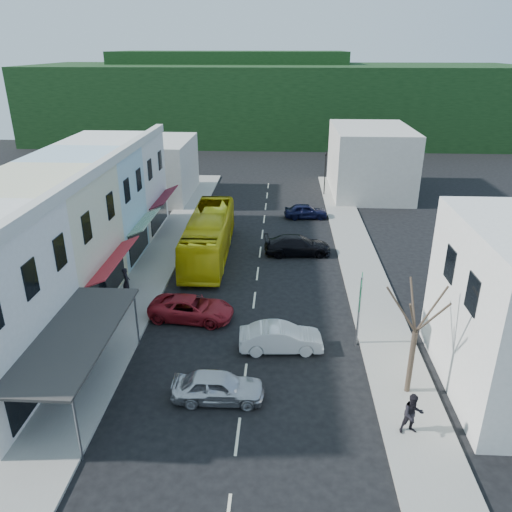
{
  "coord_description": "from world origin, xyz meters",
  "views": [
    {
      "loc": [
        1.64,
        -24.06,
        14.96
      ],
      "look_at": [
        0.0,
        6.0,
        2.2
      ],
      "focal_mm": 35.0,
      "sensor_mm": 36.0,
      "label": 1
    }
  ],
  "objects_px": {
    "pedestrian_left": "(127,283)",
    "car_silver": "(218,387)",
    "car_white": "(281,338)",
    "traffic_signal": "(325,174)",
    "bus": "(209,237)",
    "direction_sign": "(359,312)",
    "car_red": "(192,308)",
    "pedestrian_right": "(412,416)",
    "street_tree": "(415,332)"
  },
  "relations": [
    {
      "from": "pedestrian_left",
      "to": "car_silver",
      "type": "bearing_deg",
      "value": -166.22
    },
    {
      "from": "car_white",
      "to": "traffic_signal",
      "type": "relative_size",
      "value": 0.92
    },
    {
      "from": "bus",
      "to": "traffic_signal",
      "type": "bearing_deg",
      "value": 59.23
    },
    {
      "from": "car_white",
      "to": "direction_sign",
      "type": "bearing_deg",
      "value": -84.72
    },
    {
      "from": "pedestrian_left",
      "to": "traffic_signal",
      "type": "relative_size",
      "value": 0.35
    },
    {
      "from": "bus",
      "to": "car_red",
      "type": "distance_m",
      "value": 9.56
    },
    {
      "from": "car_red",
      "to": "pedestrian_right",
      "type": "height_order",
      "value": "pedestrian_right"
    },
    {
      "from": "traffic_signal",
      "to": "bus",
      "type": "bearing_deg",
      "value": 85.05
    },
    {
      "from": "car_red",
      "to": "pedestrian_right",
      "type": "bearing_deg",
      "value": -122.88
    },
    {
      "from": "bus",
      "to": "pedestrian_right",
      "type": "height_order",
      "value": "bus"
    },
    {
      "from": "bus",
      "to": "street_tree",
      "type": "distance_m",
      "value": 19.59
    },
    {
      "from": "car_white",
      "to": "direction_sign",
      "type": "xyz_separation_m",
      "value": [
        4.08,
        0.69,
        1.31
      ]
    },
    {
      "from": "bus",
      "to": "car_white",
      "type": "bearing_deg",
      "value": -66.87
    },
    {
      "from": "car_white",
      "to": "pedestrian_left",
      "type": "xyz_separation_m",
      "value": [
        -9.87,
        5.49,
        0.3
      ]
    },
    {
      "from": "bus",
      "to": "direction_sign",
      "type": "xyz_separation_m",
      "value": [
        9.65,
        -11.81,
        0.46
      ]
    },
    {
      "from": "direction_sign",
      "to": "traffic_signal",
      "type": "bearing_deg",
      "value": 99.64
    },
    {
      "from": "pedestrian_left",
      "to": "bus",
      "type": "bearing_deg",
      "value": -53.86
    },
    {
      "from": "bus",
      "to": "traffic_signal",
      "type": "xyz_separation_m",
      "value": [
        9.96,
        17.32,
        0.85
      ]
    },
    {
      "from": "car_white",
      "to": "street_tree",
      "type": "height_order",
      "value": "street_tree"
    },
    {
      "from": "car_red",
      "to": "street_tree",
      "type": "height_order",
      "value": "street_tree"
    },
    {
      "from": "car_silver",
      "to": "car_white",
      "type": "height_order",
      "value": "same"
    },
    {
      "from": "bus",
      "to": "car_white",
      "type": "distance_m",
      "value": 13.71
    },
    {
      "from": "pedestrian_right",
      "to": "traffic_signal",
      "type": "relative_size",
      "value": 0.35
    },
    {
      "from": "car_silver",
      "to": "car_red",
      "type": "height_order",
      "value": "same"
    },
    {
      "from": "pedestrian_left",
      "to": "direction_sign",
      "type": "xyz_separation_m",
      "value": [
        13.95,
        -4.8,
        1.01
      ]
    },
    {
      "from": "car_white",
      "to": "street_tree",
      "type": "bearing_deg",
      "value": -123.48
    },
    {
      "from": "car_silver",
      "to": "car_white",
      "type": "xyz_separation_m",
      "value": [
        2.8,
        4.21,
        0.0
      ]
    },
    {
      "from": "car_silver",
      "to": "pedestrian_left",
      "type": "xyz_separation_m",
      "value": [
        -7.07,
        9.71,
        0.3
      ]
    },
    {
      "from": "car_white",
      "to": "street_tree",
      "type": "xyz_separation_m",
      "value": [
        5.9,
        -3.29,
        2.61
      ]
    },
    {
      "from": "car_white",
      "to": "street_tree",
      "type": "relative_size",
      "value": 0.66
    },
    {
      "from": "car_red",
      "to": "street_tree",
      "type": "relative_size",
      "value": 0.69
    },
    {
      "from": "bus",
      "to": "direction_sign",
      "type": "height_order",
      "value": "direction_sign"
    },
    {
      "from": "pedestrian_right",
      "to": "traffic_signal",
      "type": "bearing_deg",
      "value": 83.1
    },
    {
      "from": "direction_sign",
      "to": "traffic_signal",
      "type": "distance_m",
      "value": 29.14
    },
    {
      "from": "traffic_signal",
      "to": "direction_sign",
      "type": "bearing_deg",
      "value": 114.33
    },
    {
      "from": "car_silver",
      "to": "pedestrian_left",
      "type": "bearing_deg",
      "value": 35.06
    },
    {
      "from": "direction_sign",
      "to": "pedestrian_right",
      "type": "bearing_deg",
      "value": -68.42
    },
    {
      "from": "car_silver",
      "to": "traffic_signal",
      "type": "height_order",
      "value": "traffic_signal"
    },
    {
      "from": "bus",
      "to": "pedestrian_right",
      "type": "relative_size",
      "value": 6.82
    },
    {
      "from": "car_red",
      "to": "direction_sign",
      "type": "xyz_separation_m",
      "value": [
        9.35,
        -2.3,
        1.31
      ]
    },
    {
      "from": "car_red",
      "to": "traffic_signal",
      "type": "height_order",
      "value": "traffic_signal"
    },
    {
      "from": "car_silver",
      "to": "traffic_signal",
      "type": "relative_size",
      "value": 0.92
    },
    {
      "from": "direction_sign",
      "to": "traffic_signal",
      "type": "height_order",
      "value": "traffic_signal"
    },
    {
      "from": "direction_sign",
      "to": "car_red",
      "type": "bearing_deg",
      "value": 176.47
    },
    {
      "from": "car_silver",
      "to": "direction_sign",
      "type": "height_order",
      "value": "direction_sign"
    },
    {
      "from": "car_white",
      "to": "car_red",
      "type": "height_order",
      "value": "same"
    },
    {
      "from": "bus",
      "to": "direction_sign",
      "type": "relative_size",
      "value": 2.88
    },
    {
      "from": "direction_sign",
      "to": "street_tree",
      "type": "xyz_separation_m",
      "value": [
        1.82,
        -3.98,
        1.3
      ]
    },
    {
      "from": "car_red",
      "to": "direction_sign",
      "type": "relative_size",
      "value": 1.14
    },
    {
      "from": "car_white",
      "to": "traffic_signal",
      "type": "height_order",
      "value": "traffic_signal"
    }
  ]
}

